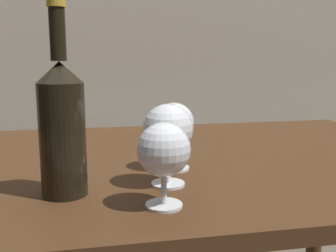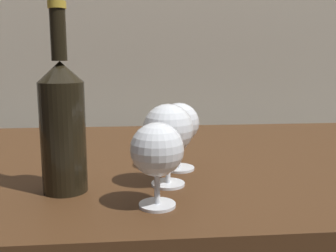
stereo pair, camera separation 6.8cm
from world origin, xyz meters
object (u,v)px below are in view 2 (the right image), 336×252
object	(u,v)px
wine_glass_merlot	(179,124)
wine_bottle	(63,123)
wine_glass_amber	(157,151)
wine_glass_chardonnay	(168,131)

from	to	relation	value
wine_glass_merlot	wine_bottle	xyz separation A→B (m)	(-0.21, -0.11, 0.02)
wine_glass_amber	wine_glass_merlot	size ratio (longest dim) A/B	0.96
wine_glass_amber	wine_bottle	world-z (taller)	wine_bottle
wine_glass_chardonnay	wine_glass_merlot	distance (m)	0.10
wine_bottle	wine_glass_amber	bearing A→B (deg)	-29.20
wine_glass_amber	wine_bottle	bearing A→B (deg)	150.80
wine_glass_chardonnay	wine_glass_merlot	xyz separation A→B (m)	(0.03, 0.10, -0.01)
wine_glass_chardonnay	wine_bottle	xyz separation A→B (m)	(-0.18, -0.01, 0.02)
wine_glass_amber	wine_glass_chardonnay	xyz separation A→B (m)	(0.03, 0.10, 0.01)
wine_glass_amber	wine_glass_chardonnay	size ratio (longest dim) A/B	0.89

